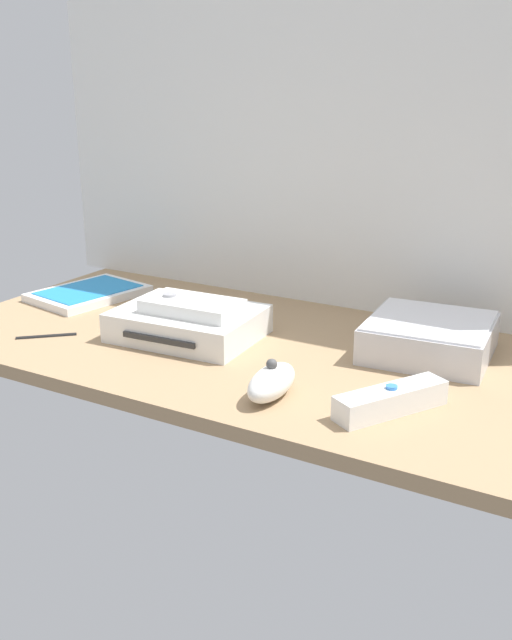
{
  "coord_description": "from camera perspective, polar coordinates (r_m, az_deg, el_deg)",
  "views": [
    {
      "loc": [
        50.25,
        -87.42,
        37.73
      ],
      "look_at": [
        0.0,
        0.0,
        4.0
      ],
      "focal_mm": 40.8,
      "sensor_mm": 36.0,
      "label": 1
    }
  ],
  "objects": [
    {
      "name": "stylus_pen",
      "position": [
        1.16,
        -16.13,
        -1.11
      ],
      "size": [
        7.13,
        6.57,
        0.7
      ],
      "primitive_type": "cylinder",
      "rotation": [
        0.0,
        1.57,
        0.74
      ],
      "color": "black",
      "rests_on": "ground_plane"
    },
    {
      "name": "ground_plane",
      "position": [
        1.08,
        0.0,
        -2.52
      ],
      "size": [
        100.0,
        48.0,
        2.0
      ],
      "primitive_type": "cube",
      "color": "#9E7F5B",
      "rests_on": "ground"
    },
    {
      "name": "game_console",
      "position": [
        1.11,
        -5.33,
        -0.25
      ],
      "size": [
        22.02,
        17.56,
        4.4
      ],
      "rotation": [
        0.0,
        0.0,
        0.07
      ],
      "color": "white",
      "rests_on": "ground_plane"
    },
    {
      "name": "remote_nunchuk",
      "position": [
        0.9,
        1.23,
        -4.88
      ],
      "size": [
        4.88,
        10.2,
        5.1
      ],
      "rotation": [
        0.0,
        0.0,
        0.05
      ],
      "color": "white",
      "rests_on": "ground_plane"
    },
    {
      "name": "game_case",
      "position": [
        1.35,
        -12.99,
        2.06
      ],
      "size": [
        16.82,
        21.15,
        1.56
      ],
      "rotation": [
        0.0,
        0.0,
        -0.18
      ],
      "color": "white",
      "rests_on": "ground_plane"
    },
    {
      "name": "remote_wand",
      "position": [
        0.88,
        10.53,
        -6.2
      ],
      "size": [
        10.56,
        14.6,
        3.4
      ],
      "rotation": [
        0.0,
        0.0,
        -0.53
      ],
      "color": "white",
      "rests_on": "ground_plane"
    },
    {
      "name": "remote_classic_pad",
      "position": [
        1.09,
        -5.03,
        1.1
      ],
      "size": [
        14.79,
        8.72,
        2.4
      ],
      "rotation": [
        0.0,
        0.0,
        0.05
      ],
      "color": "white",
      "rests_on": "game_console"
    },
    {
      "name": "mini_computer",
      "position": [
        1.06,
        13.44,
        -1.32
      ],
      "size": [
        18.36,
        18.36,
        5.3
      ],
      "rotation": [
        0.0,
        0.0,
        0.08
      ],
      "color": "silver",
      "rests_on": "ground_plane"
    },
    {
      "name": "back_wall",
      "position": [
        1.23,
        5.95,
        15.73
      ],
      "size": [
        110.0,
        1.2,
        64.0
      ],
      "primitive_type": "cube",
      "color": "white",
      "rests_on": "ground"
    }
  ]
}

